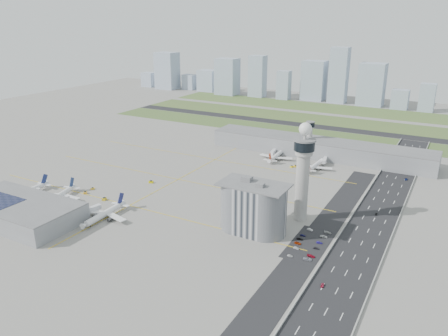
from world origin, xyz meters
The scene contains 63 objects.
ground centered at (0.00, 0.00, 0.00)m, with size 1000.00×1000.00×0.00m, color gray.
grass_strip_0 centered at (-20.00, 225.00, 0.04)m, with size 480.00×50.00×0.08m, color #485E2C.
grass_strip_1 centered at (-20.00, 300.00, 0.04)m, with size 480.00×60.00×0.08m, color #385227.
grass_strip_2 centered at (-20.00, 380.00, 0.04)m, with size 480.00×70.00×0.08m, color #415D2C.
runway centered at (-20.00, 262.00, 0.06)m, with size 480.00×22.00×0.10m, color black.
highway centered at (115.00, 0.00, 0.05)m, with size 28.00×500.00×0.10m, color black.
barrier_left centered at (101.00, 0.00, 0.60)m, with size 0.60×500.00×1.20m, color #9E9E99.
barrier_right centered at (129.00, 0.00, 0.60)m, with size 0.60×500.00×1.20m, color #9E9E99.
landside_road centered at (90.00, -10.00, 0.04)m, with size 18.00×260.00×0.08m, color black.
parking_lot centered at (88.00, -22.00, 0.05)m, with size 20.00×44.00×0.10m, color black.
taxiway_line_h_0 centered at (-40.00, -30.00, 0.01)m, with size 260.00×0.60×0.01m, color yellow.
taxiway_line_h_1 centered at (-40.00, 30.00, 0.01)m, with size 260.00×0.60×0.01m, color yellow.
taxiway_line_h_2 centered at (-40.00, 90.00, 0.01)m, with size 260.00×0.60×0.01m, color yellow.
taxiway_line_v centered at (-40.00, 30.00, 0.01)m, with size 0.60×260.00×0.01m, color yellow.
control_tower centered at (72.00, 8.00, 35.04)m, with size 14.00×14.00×64.50m.
secondary_tower centered at (30.00, 150.00, 18.80)m, with size 8.60×8.60×31.90m.
admin_building centered at (51.99, -22.00, 15.30)m, with size 42.00×24.00×33.50m.
terminal_pier centered at (40.00, 148.00, 7.90)m, with size 210.00×32.00×15.80m.
near_terminal centered at (-88.07, -82.02, 6.43)m, with size 84.00×42.00×13.00m.
airplane_near_a centered at (-118.72, -52.92, 5.55)m, with size 39.65×33.70×11.10m, color white, non-canonical shape.
airplane_near_b centered at (-91.27, -46.74, 5.46)m, with size 38.99×33.14×10.92m, color white, non-canonical shape.
airplane_near_c centered at (-40.30, -55.09, 5.81)m, with size 41.48×35.26×11.61m, color white, non-canonical shape.
airplane_far_a centered at (8.94, 119.21, 5.28)m, with size 37.68×32.03×10.55m, color white, non-canonical shape.
airplane_far_b centered at (49.38, 110.37, 5.14)m, with size 36.73×31.22×10.28m, color white, non-canonical shape.
jet_bridge_near_0 centered at (-113.00, -61.00, 2.85)m, with size 14.00×3.00×5.70m, color silver, non-canonical shape.
jet_bridge_near_1 centered at (-83.00, -61.00, 2.85)m, with size 14.00×3.00×5.70m, color silver, non-canonical shape.
jet_bridge_near_2 centered at (-53.00, -61.00, 2.85)m, with size 14.00×3.00×5.70m, color silver, non-canonical shape.
jet_bridge_far_0 centered at (2.00, 132.00, 2.85)m, with size 14.00×3.00×5.70m, color silver, non-canonical shape.
jet_bridge_far_1 centered at (52.00, 132.00, 2.85)m, with size 14.00×3.00×5.70m, color silver, non-canonical shape.
tug_0 centered at (-84.94, -20.12, 0.82)m, with size 1.93×2.81×1.63m, color yellow, non-canonical shape.
tug_1 centered at (-83.52, -29.07, 0.97)m, with size 2.29×3.33×1.94m, color gold, non-canonical shape.
tug_2 centered at (-62.41, -31.26, 1.04)m, with size 2.46×3.57×2.08m, color gold, non-canonical shape.
tug_3 centered at (-54.38, 12.81, 1.01)m, with size 2.38×3.46×2.01m, color #D8C901, non-canonical shape.
tug_4 centered at (30.43, 103.42, 0.83)m, with size 1.96×2.85×1.66m, color yellow, non-canonical shape.
tug_5 centered at (33.07, 105.81, 0.95)m, with size 2.25×3.27×1.90m, color yellow, non-canonical shape.
car_lot_0 centered at (83.63, -40.56, 0.54)m, with size 1.28×3.17×1.08m, color silver.
car_lot_1 centered at (83.75, -30.91, 0.55)m, with size 1.17×3.34×1.10m, color #AEAEAE.
car_lot_2 centered at (82.53, -25.05, 0.57)m, with size 1.90×4.13×1.15m, color #A02C06.
car_lot_3 centered at (81.80, -19.49, 0.56)m, with size 1.58×3.89×1.13m, color black.
car_lot_4 centered at (81.84, -14.29, 0.56)m, with size 1.32×3.29×1.12m, color #15164B.
car_lot_5 centered at (83.17, -5.06, 0.60)m, with size 1.26×3.62×1.19m, color silver.
car_lot_6 centered at (93.26, -39.50, 0.66)m, with size 2.18×4.73×1.31m, color #9EA1AE.
car_lot_7 centered at (93.97, -35.34, 0.64)m, with size 1.79×4.41×1.28m, color maroon.
car_lot_8 centered at (93.69, -25.52, 0.56)m, with size 1.32×3.28×1.12m, color #232228.
car_lot_9 centered at (93.37, -18.30, 0.58)m, with size 1.22×3.51×1.16m, color navy.
car_lot_10 centered at (93.45, -9.68, 0.61)m, with size 2.02×4.39×1.22m, color silver.
car_lot_11 centered at (94.04, -3.62, 0.64)m, with size 1.80×4.42×1.28m, color #9B9B9B.
car_hw_0 centered at (107.68, -59.55, 0.61)m, with size 1.44×3.58×1.22m, color #A32340.
car_hw_1 centered at (114.75, 38.74, 0.60)m, with size 1.28×3.66×1.21m, color black.
car_hw_2 centered at (122.93, 118.99, 0.60)m, with size 1.98×4.29×1.19m, color navy.
car_hw_4 centered at (108.08, 177.75, 0.62)m, with size 1.47×3.66×1.25m, color gray.
skyline_bldg_0 centered at (-377.77, 421.70, 13.25)m, with size 24.05×19.24×26.50m, color #9EADC1.
skyline_bldg_1 centered at (-331.22, 417.61, 32.80)m, with size 37.63×30.10×65.60m, color #9EADC1.
skyline_bldg_2 centered at (-291.25, 430.16, 13.39)m, with size 22.81×18.25×26.79m, color #9EADC1.
skyline_bldg_3 centered at (-252.58, 431.35, 18.47)m, with size 32.30×25.84×36.93m, color #9EADC1.
skyline_bldg_4 centered at (-204.47, 415.19, 30.18)m, with size 35.81×28.65×60.36m, color #9EADC1.
skyline_bldg_5 centered at (-150.11, 419.66, 33.44)m, with size 25.49×20.39×66.89m, color #9EADC1.
skyline_bldg_6 centered at (-102.68, 417.90, 22.60)m, with size 20.04×16.03×45.20m, color #9EADC1.
skyline_bldg_7 centered at (-59.44, 436.89, 30.61)m, with size 35.76×28.61×61.22m, color #9EADC1.
skyline_bldg_8 centered at (-19.42, 431.56, 41.69)m, with size 26.33×21.06×83.39m, color #9EADC1.
skyline_bldg_9 centered at (30.27, 432.32, 31.06)m, with size 36.96×29.57×62.11m, color #9EADC1.
skyline_bldg_10 centered at (73.27, 423.68, 13.87)m, with size 23.01×18.41×27.75m, color #9EADC1.
skyline_bldg_11 centered at (108.28, 423.34, 19.48)m, with size 20.22×16.18×38.97m, color #9EADC1.
Camera 1 is at (154.37, -243.55, 125.06)m, focal length 35.00 mm.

